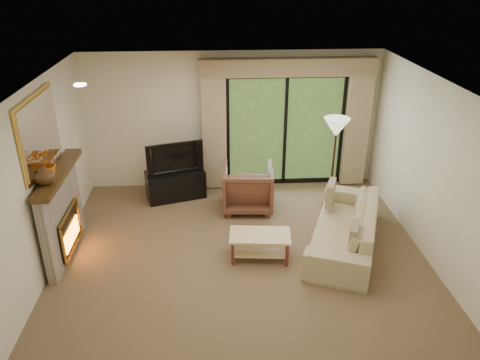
{
  "coord_description": "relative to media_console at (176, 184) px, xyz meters",
  "views": [
    {
      "loc": [
        -0.4,
        -5.93,
        4.05
      ],
      "look_at": [
        0.0,
        0.3,
        1.1
      ],
      "focal_mm": 35.0,
      "sensor_mm": 36.0,
      "label": 1
    }
  ],
  "objects": [
    {
      "name": "media_console",
      "position": [
        0.0,
        0.0,
        0.0
      ],
      "size": [
        1.15,
        0.76,
        0.53
      ],
      "primitive_type": "cube",
      "rotation": [
        0.0,
        0.0,
        0.29
      ],
      "color": "black",
      "rests_on": "floor"
    },
    {
      "name": "curtain_right",
      "position": [
        3.45,
        0.39,
        0.94
      ],
      "size": [
        0.45,
        0.18,
        2.35
      ],
      "primitive_type": "cube",
      "color": "tan",
      "rests_on": "floor"
    },
    {
      "name": "floor_lamp",
      "position": [
        2.8,
        -0.5,
        0.56
      ],
      "size": [
        0.56,
        0.56,
        1.65
      ],
      "primitive_type": null,
      "rotation": [
        0.0,
        0.0,
        0.32
      ],
      "color": "beige",
      "rests_on": "floor"
    },
    {
      "name": "cornice",
      "position": [
        2.1,
        0.41,
        2.06
      ],
      "size": [
        3.2,
        0.24,
        0.32
      ],
      "primitive_type": "cube",
      "color": "#967A59",
      "rests_on": "wall_back"
    },
    {
      "name": "sliding_door",
      "position": [
        2.1,
        0.5,
        0.84
      ],
      "size": [
        2.26,
        0.1,
        2.16
      ],
      "primitive_type": null,
      "color": "black",
      "rests_on": "floor"
    },
    {
      "name": "mirror",
      "position": [
        -1.62,
        -1.75,
        1.69
      ],
      "size": [
        0.07,
        1.45,
        1.02
      ],
      "primitive_type": null,
      "color": "gold",
      "rests_on": "wall_left"
    },
    {
      "name": "wall_left",
      "position": [
        -1.65,
        -1.95,
        1.04
      ],
      "size": [
        0.0,
        5.0,
        5.0
      ],
      "primitive_type": "plane",
      "rotation": [
        1.57,
        0.0,
        1.57
      ],
      "color": "beige",
      "rests_on": "ground"
    },
    {
      "name": "armchair",
      "position": [
        1.31,
        -0.5,
        0.14
      ],
      "size": [
        0.92,
        0.94,
        0.81
      ],
      "primitive_type": "imported",
      "rotation": [
        0.0,
        0.0,
        3.07
      ],
      "color": "brown",
      "rests_on": "floor"
    },
    {
      "name": "sofa",
      "position": [
        2.7,
        -1.8,
        0.07
      ],
      "size": [
        1.67,
        2.47,
        0.67
      ],
      "primitive_type": "imported",
      "rotation": [
        0.0,
        0.0,
        -1.94
      ],
      "color": "tan",
      "rests_on": "floor"
    },
    {
      "name": "fireplace",
      "position": [
        -1.53,
        -1.75,
        0.42
      ],
      "size": [
        0.24,
        1.7,
        1.37
      ],
      "primitive_type": null,
      "color": "gray",
      "rests_on": "floor"
    },
    {
      "name": "vase",
      "position": [
        -1.51,
        -2.17,
        1.24
      ],
      "size": [
        0.28,
        0.28,
        0.27
      ],
      "primitive_type": "imported",
      "rotation": [
        0.0,
        0.0,
        0.09
      ],
      "color": "#422C14",
      "rests_on": "fireplace"
    },
    {
      "name": "curtain_left",
      "position": [
        0.75,
        0.39,
        0.94
      ],
      "size": [
        0.45,
        0.18,
        2.35
      ],
      "primitive_type": "cube",
      "color": "tan",
      "rests_on": "floor"
    },
    {
      "name": "tv",
      "position": [
        0.0,
        0.0,
        0.56
      ],
      "size": [
        1.03,
        0.42,
        0.6
      ],
      "primitive_type": "imported",
      "rotation": [
        0.0,
        0.0,
        0.29
      ],
      "color": "black",
      "rests_on": "media_console"
    },
    {
      "name": "pillow_near",
      "position": [
        2.63,
        -2.47,
        0.3
      ],
      "size": [
        0.23,
        0.39,
        0.38
      ],
      "primitive_type": "cube",
      "rotation": [
        0.0,
        0.0,
        -0.37
      ],
      "color": "brown",
      "rests_on": "sofa"
    },
    {
      "name": "branches",
      "position": [
        -1.51,
        -2.04,
        1.35
      ],
      "size": [
        0.44,
        0.38,
        0.49
      ],
      "primitive_type": "imported",
      "rotation": [
        0.0,
        0.0,
        0.0
      ],
      "color": "#C16417",
      "rests_on": "fireplace"
    },
    {
      "name": "wall_front",
      "position": [
        1.1,
        -4.45,
        1.04
      ],
      "size": [
        5.0,
        0.0,
        5.0
      ],
      "primitive_type": "plane",
      "rotation": [
        -1.57,
        0.0,
        0.0
      ],
      "color": "beige",
      "rests_on": "ground"
    },
    {
      "name": "wall_back",
      "position": [
        1.1,
        0.55,
        1.04
      ],
      "size": [
        5.0,
        0.0,
        5.0
      ],
      "primitive_type": "plane",
      "rotation": [
        1.57,
        0.0,
        0.0
      ],
      "color": "beige",
      "rests_on": "ground"
    },
    {
      "name": "wall_right",
      "position": [
        3.85,
        -1.95,
        1.04
      ],
      "size": [
        0.0,
        5.0,
        5.0
      ],
      "primitive_type": "plane",
      "rotation": [
        1.57,
        0.0,
        -1.57
      ],
      "color": "beige",
      "rests_on": "ground"
    },
    {
      "name": "pillow_far",
      "position": [
        2.63,
        -1.14,
        0.31
      ],
      "size": [
        0.25,
        0.42,
        0.41
      ],
      "primitive_type": "cube",
      "rotation": [
        0.0,
        0.0,
        -0.37
      ],
      "color": "brown",
      "rests_on": "sofa"
    },
    {
      "name": "coffee_table",
      "position": [
        1.36,
        -2.06,
        -0.06
      ],
      "size": [
        0.94,
        0.58,
        0.4
      ],
      "primitive_type": null,
      "rotation": [
        0.0,
        0.0,
        -0.1
      ],
      "color": "#DFC07F",
      "rests_on": "floor"
    },
    {
      "name": "ceiling",
      "position": [
        1.1,
        -1.95,
        2.34
      ],
      "size": [
        5.5,
        5.5,
        0.0
      ],
      "primitive_type": "plane",
      "rotation": [
        3.14,
        0.0,
        0.0
      ],
      "color": "silver",
      "rests_on": "ground"
    },
    {
      "name": "floor",
      "position": [
        1.1,
        -1.95,
        -0.26
      ],
      "size": [
        5.5,
        5.5,
        0.0
      ],
      "primitive_type": "plane",
      "color": "brown",
      "rests_on": "ground"
    }
  ]
}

